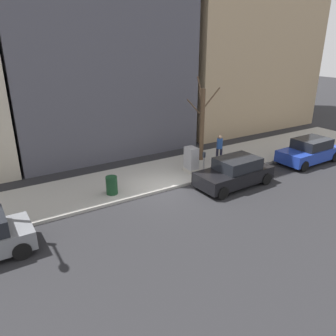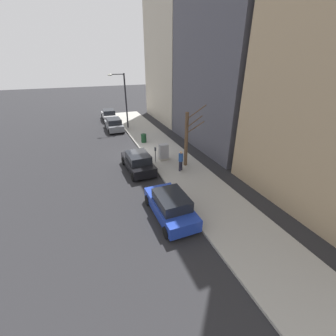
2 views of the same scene
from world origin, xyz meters
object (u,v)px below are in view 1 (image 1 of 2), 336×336
at_px(parked_car_blue, 309,151).
at_px(trash_bin, 112,185).
at_px(bare_tree, 202,122).
at_px(utility_box, 191,160).
at_px(parked_car_black, 235,172).
at_px(pedestrian_near_meter, 219,147).
at_px(parking_meter, 204,161).

bearing_deg(parked_car_blue, trash_bin, 80.15).
height_order(parked_car_blue, bare_tree, bare_tree).
bearing_deg(utility_box, parked_car_blue, -107.53).
bearing_deg(parked_car_black, utility_box, 18.74).
xyz_separation_m(parked_car_blue, parked_car_black, (-0.22, 6.44, 0.00)).
relative_size(parked_car_black, bare_tree, 0.85).
xyz_separation_m(parked_car_black, trash_bin, (2.16, 6.00, -0.14)).
xyz_separation_m(bare_tree, pedestrian_near_meter, (-0.85, -0.77, -1.44)).
xyz_separation_m(parking_meter, pedestrian_near_meter, (1.35, -2.26, 0.11)).
distance_m(parked_car_blue, parking_meter, 7.32).
xyz_separation_m(parked_car_blue, pedestrian_near_meter, (2.84, 4.91, 0.35)).
height_order(parked_car_black, parking_meter, parked_car_black).
xyz_separation_m(parked_car_black, utility_box, (2.56, 0.96, 0.11)).
bearing_deg(pedestrian_near_meter, trash_bin, -118.19).
bearing_deg(parking_meter, trash_bin, 85.12).
relative_size(parked_car_blue, parking_meter, 3.13).
bearing_deg(trash_bin, parking_meter, -94.88).
bearing_deg(trash_bin, utility_box, -85.46).
relative_size(parked_car_blue, parked_car_black, 0.99).
relative_size(parked_car_black, parking_meter, 3.15).
relative_size(bare_tree, pedestrian_near_meter, 3.01).
bearing_deg(parked_car_black, parking_meter, 21.04).
height_order(trash_bin, pedestrian_near_meter, pedestrian_near_meter).
bearing_deg(trash_bin, parked_car_blue, -98.86).
bearing_deg(bare_tree, pedestrian_near_meter, -137.73).
distance_m(parking_meter, pedestrian_near_meter, 2.63).
xyz_separation_m(parked_car_blue, parking_meter, (1.49, 7.17, 0.24)).
relative_size(trash_bin, pedestrian_near_meter, 0.54).
bearing_deg(pedestrian_near_meter, utility_box, -113.72).
relative_size(bare_tree, trash_bin, 5.55).
relative_size(parked_car_blue, trash_bin, 4.70).
distance_m(parked_car_blue, utility_box, 7.77).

